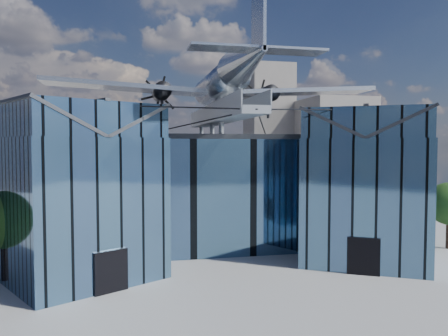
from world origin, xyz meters
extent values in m
plane|color=gray|center=(0.00, 0.00, 0.00)|extent=(120.00, 120.00, 0.00)
cube|color=#466B90|center=(0.00, 9.00, 4.75)|extent=(28.00, 14.00, 9.50)
cube|color=#272A2F|center=(0.00, 9.00, 9.70)|extent=(28.00, 14.00, 0.40)
cube|color=#466B90|center=(-10.50, -1.00, 4.75)|extent=(11.79, 11.43, 9.50)
cube|color=#466B90|center=(-10.50, -1.00, 10.60)|extent=(11.56, 11.20, 2.20)
cube|color=#272A2F|center=(-12.45, -2.12, 10.60)|extent=(7.98, 9.23, 2.40)
cube|color=#272A2F|center=(-8.55, 0.12, 10.60)|extent=(7.98, 9.23, 2.40)
cube|color=#272A2F|center=(-10.50, -1.00, 11.75)|extent=(4.30, 7.10, 0.18)
cube|color=black|center=(-8.48, -4.51, 1.30)|extent=(2.03, 1.32, 2.60)
cube|color=black|center=(-6.60, 1.25, 4.75)|extent=(0.34, 0.34, 9.50)
cube|color=#466B90|center=(10.50, -1.00, 4.75)|extent=(11.79, 11.43, 9.50)
cube|color=#466B90|center=(10.50, -1.00, 10.60)|extent=(11.56, 11.20, 2.20)
cube|color=#272A2F|center=(8.55, 0.12, 10.60)|extent=(7.98, 9.23, 2.40)
cube|color=#272A2F|center=(12.45, -2.12, 10.60)|extent=(7.98, 9.23, 2.40)
cube|color=#272A2F|center=(10.50, -1.00, 11.75)|extent=(4.30, 7.10, 0.18)
cube|color=black|center=(8.48, -4.51, 1.30)|extent=(2.03, 1.32, 2.60)
cube|color=black|center=(6.60, 1.25, 4.75)|extent=(0.34, 0.34, 9.50)
cube|color=#999FA6|center=(0.00, 3.50, 11.10)|extent=(1.80, 21.00, 0.50)
cube|color=#999FA6|center=(-0.90, 3.50, 11.75)|extent=(0.08, 21.00, 1.10)
cube|color=#999FA6|center=(0.90, 3.50, 11.75)|extent=(0.08, 21.00, 1.10)
cylinder|color=#999FA6|center=(0.00, 13.00, 10.43)|extent=(0.44, 0.44, 1.35)
cylinder|color=#999FA6|center=(0.00, 7.00, 10.43)|extent=(0.44, 0.44, 1.35)
cylinder|color=#999FA6|center=(0.00, 3.00, 10.43)|extent=(0.44, 0.44, 1.35)
cylinder|color=#999FA6|center=(0.00, 4.00, 12.05)|extent=(0.70, 0.70, 1.40)
cylinder|color=black|center=(-5.25, -4.00, 11.40)|extent=(10.55, 6.08, 0.69)
cylinder|color=black|center=(5.25, -4.00, 11.40)|extent=(10.55, 6.08, 0.69)
cylinder|color=black|center=(-3.00, 1.50, 10.55)|extent=(6.09, 17.04, 1.19)
cylinder|color=black|center=(3.00, 1.50, 10.55)|extent=(6.09, 17.04, 1.19)
cylinder|color=#B3B9C0|center=(0.00, 4.00, 14.00)|extent=(2.50, 11.00, 2.50)
sphere|color=#B3B9C0|center=(0.00, 9.50, 14.00)|extent=(2.50, 2.50, 2.50)
cube|color=black|center=(0.00, 8.50, 14.69)|extent=(1.60, 1.40, 0.50)
cone|color=#B3B9C0|center=(0.00, -5.00, 14.30)|extent=(2.50, 7.00, 2.50)
cube|color=#B3B9C0|center=(0.00, -7.30, 15.90)|extent=(0.18, 2.40, 3.40)
cube|color=#B3B9C0|center=(0.00, -7.20, 14.50)|extent=(8.00, 1.80, 0.14)
cube|color=#B3B9C0|center=(-7.00, 5.00, 13.70)|extent=(14.00, 3.20, 1.08)
cylinder|color=black|center=(-4.60, 5.60, 13.45)|extent=(1.44, 3.20, 1.44)
cone|color=black|center=(-4.60, 7.40, 13.45)|extent=(0.70, 0.70, 0.70)
cube|color=black|center=(-4.60, 7.55, 13.45)|extent=(1.05, 0.06, 3.33)
cube|color=black|center=(-4.60, 7.55, 13.45)|extent=(2.53, 0.06, 2.53)
cube|color=black|center=(-4.60, 7.55, 13.45)|extent=(3.33, 0.06, 1.05)
cylinder|color=black|center=(-4.60, 5.00, 12.22)|extent=(0.24, 0.24, 1.75)
cube|color=#B3B9C0|center=(7.00, 5.00, 13.70)|extent=(14.00, 3.20, 1.08)
cylinder|color=black|center=(4.60, 5.60, 13.45)|extent=(1.44, 3.20, 1.44)
cone|color=black|center=(4.60, 7.40, 13.45)|extent=(0.70, 0.70, 0.70)
cube|color=black|center=(4.60, 7.55, 13.45)|extent=(1.05, 0.06, 3.33)
cube|color=black|center=(4.60, 7.55, 13.45)|extent=(2.53, 0.06, 2.53)
cube|color=black|center=(4.60, 7.55, 13.45)|extent=(3.33, 0.06, 1.05)
cylinder|color=black|center=(4.60, 5.00, 12.22)|extent=(0.24, 0.24, 1.75)
cube|color=slate|center=(32.00, 48.00, 9.00)|extent=(12.00, 14.00, 18.00)
cube|color=slate|center=(-20.00, 55.00, 7.00)|extent=(14.00, 10.00, 14.00)
cube|color=slate|center=(22.00, 58.00, 13.00)|extent=(9.00, 9.00, 26.00)
cylinder|color=#321D14|center=(19.80, 1.02, 1.41)|extent=(0.47, 0.47, 2.83)
cylinder|color=#321D14|center=(19.46, 4.99, 1.18)|extent=(0.34, 0.34, 2.37)
sphere|color=#244719|center=(19.46, 4.99, 3.29)|extent=(3.26, 3.26, 3.09)
camera|label=1|loc=(-7.31, -31.60, 9.00)|focal=35.00mm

